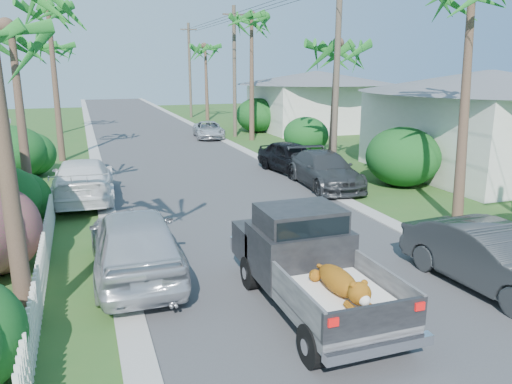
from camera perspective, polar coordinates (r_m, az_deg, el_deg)
name	(u,v)px	position (r m, az deg, el deg)	size (l,w,h in m)	color
ground	(397,356)	(9.54, 15.78, -17.64)	(120.00, 120.00, 0.00)	#2C5821
road	(165,147)	(32.28, -10.41, 5.13)	(8.00, 100.00, 0.02)	#38383A
curb_left	(94,150)	(31.91, -18.07, 4.60)	(0.60, 100.00, 0.06)	#A5A39E
curb_right	(230,143)	(33.20, -3.04, 5.62)	(0.60, 100.00, 0.06)	#A5A39E
pickup_truck	(305,258)	(10.68, 5.58, -7.53)	(1.98, 5.12, 2.06)	black
parked_car_rn	(490,258)	(12.56, 25.20, -6.89)	(1.53, 4.39, 1.45)	#2B2E30
parked_car_rm	(325,170)	(21.15, 7.86, 2.50)	(2.01, 4.96, 1.44)	#313437
parked_car_rf	(291,158)	(23.83, 4.03, 3.95)	(1.74, 4.33, 1.48)	black
parked_car_rd	(209,130)	(35.64, -5.42, 7.06)	(1.92, 4.16, 1.16)	silver
parked_car_ln	(135,242)	(12.35, -13.67, -5.59)	(2.02, 5.03, 1.71)	silver
parked_car_lf	(83,180)	(19.89, -19.16, 1.30)	(2.21, 5.44, 1.58)	white
palm_l_b	(10,28)	(18.66, -26.27, 16.46)	(4.40, 4.40, 7.40)	brown
palm_l_c	(48,6)	(28.70, -22.72, 19.06)	(4.40, 4.40, 9.20)	brown
palm_l_d	(51,45)	(40.58, -22.40, 15.25)	(4.40, 4.40, 7.70)	brown
palm_r_b	(336,44)	(24.43, 9.16, 16.34)	(4.40, 4.40, 7.20)	brown
palm_r_c	(252,17)	(34.51, -0.51, 19.42)	(4.40, 4.40, 9.40)	brown
palm_r_d	(206,46)	(47.93, -5.79, 16.23)	(4.40, 4.40, 8.00)	brown
shrub_l_c	(1,199)	(17.17, -27.10, -0.72)	(2.40, 2.64, 2.00)	#113E14
shrub_l_d	(10,152)	(25.00, -26.27, 4.08)	(3.20, 3.52, 2.40)	#113E14
shrub_r_b	(403,157)	(21.96, 16.41, 3.89)	(3.00, 3.30, 2.50)	#113E14
shrub_r_c	(306,135)	(29.54, 5.72, 6.51)	(2.60, 2.86, 2.10)	#113E14
shrub_r_d	(257,115)	(38.91, 0.13, 8.78)	(3.20, 3.52, 2.60)	#113E14
picket_fence	(44,261)	(12.86, -23.12, -7.25)	(0.10, 11.00, 1.00)	white
house_right_near	(485,126)	(25.91, 24.74, 6.83)	(8.00, 9.00, 4.80)	silver
house_right_far	(316,103)	(40.77, 6.87, 10.09)	(9.00, 8.00, 4.60)	silver
utility_pole_b	(337,75)	(22.17, 9.20, 13.09)	(1.60, 0.26, 9.00)	brown
utility_pole_c	(234,71)	(36.09, -2.48, 13.60)	(1.60, 0.26, 9.00)	brown
utility_pole_d	(190,70)	(50.63, -7.58, 13.65)	(1.60, 0.26, 9.00)	brown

